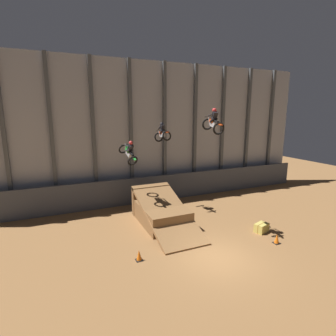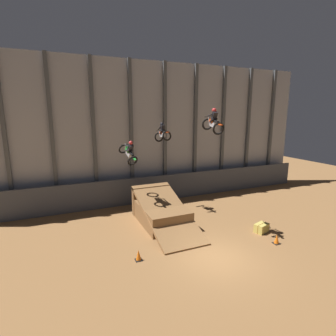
# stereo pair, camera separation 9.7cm
# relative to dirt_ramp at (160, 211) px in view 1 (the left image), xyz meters

# --- Properties ---
(ground_plane) EXTENTS (60.00, 60.00, 0.00)m
(ground_plane) POSITION_rel_dirt_ramp_xyz_m (1.01, -5.65, -0.76)
(ground_plane) COLOR olive
(arena_back_wall) EXTENTS (32.00, 0.40, 11.81)m
(arena_back_wall) POSITION_rel_dirt_ramp_xyz_m (1.01, 5.38, 5.14)
(arena_back_wall) COLOR #A3A8B2
(arena_back_wall) RESTS_ON ground_plane
(lower_barrier) EXTENTS (31.36, 0.20, 2.24)m
(lower_barrier) POSITION_rel_dirt_ramp_xyz_m (1.01, 4.33, 0.36)
(lower_barrier) COLOR #474C56
(lower_barrier) RESTS_ON ground_plane
(dirt_ramp) EXTENTS (2.89, 6.53, 2.31)m
(dirt_ramp) POSITION_rel_dirt_ramp_xyz_m (0.00, 0.00, 0.00)
(dirt_ramp) COLOR brown
(dirt_ramp) RESTS_ON ground_plane
(rider_bike_left_air) EXTENTS (1.11, 1.89, 1.69)m
(rider_bike_left_air) POSITION_rel_dirt_ramp_xyz_m (-1.92, 0.83, 4.21)
(rider_bike_left_air) COLOR black
(rider_bike_center_air) EXTENTS (0.84, 1.76, 1.55)m
(rider_bike_center_air) POSITION_rel_dirt_ramp_xyz_m (1.11, 2.23, 5.25)
(rider_bike_center_air) COLOR black
(rider_bike_right_air) EXTENTS (0.86, 1.84, 1.55)m
(rider_bike_right_air) POSITION_rel_dirt_ramp_xyz_m (2.27, -2.87, 6.22)
(rider_bike_right_air) COLOR black
(traffic_cone_near_ramp) EXTENTS (0.36, 0.36, 0.58)m
(traffic_cone_near_ramp) POSITION_rel_dirt_ramp_xyz_m (-2.88, -4.22, -0.48)
(traffic_cone_near_ramp) COLOR black
(traffic_cone_near_ramp) RESTS_ON ground_plane
(traffic_cone_arena_edge) EXTENTS (0.36, 0.36, 0.58)m
(traffic_cone_arena_edge) POSITION_rel_dirt_ramp_xyz_m (5.09, -5.71, -0.48)
(traffic_cone_arena_edge) COLOR black
(traffic_cone_arena_edge) RESTS_ON ground_plane
(hay_bale_trackside) EXTENTS (1.04, 0.84, 0.57)m
(hay_bale_trackside) POSITION_rel_dirt_ramp_xyz_m (5.38, -4.15, -0.48)
(hay_bale_trackside) COLOR #CCB751
(hay_bale_trackside) RESTS_ON ground_plane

